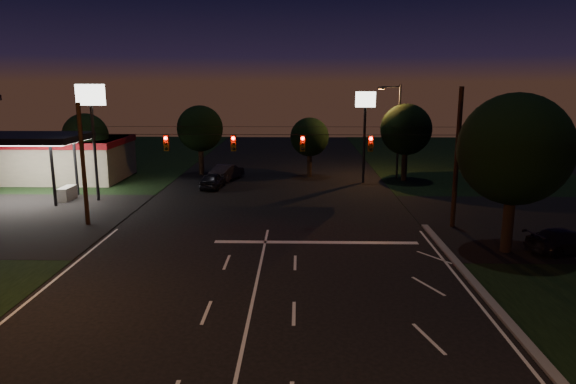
{
  "coord_description": "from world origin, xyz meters",
  "views": [
    {
      "loc": [
        1.99,
        -17.48,
        9.29
      ],
      "look_at": [
        1.34,
        11.68,
        3.0
      ],
      "focal_mm": 32.0,
      "sensor_mm": 36.0,
      "label": 1
    }
  ],
  "objects_px": {
    "tree_right_near": "(514,150)",
    "car_cross": "(566,241)",
    "utility_pole_right": "(452,227)",
    "car_oncoming_b": "(227,172)",
    "car_oncoming_a": "(213,180)"
  },
  "relations": [
    {
      "from": "car_cross",
      "to": "car_oncoming_a",
      "type": "bearing_deg",
      "value": 36.83
    },
    {
      "from": "utility_pole_right",
      "to": "tree_right_near",
      "type": "bearing_deg",
      "value": -72.47
    },
    {
      "from": "tree_right_near",
      "to": "car_oncoming_b",
      "type": "bearing_deg",
      "value": 131.54
    },
    {
      "from": "tree_right_near",
      "to": "car_oncoming_b",
      "type": "relative_size",
      "value": 1.9
    },
    {
      "from": "utility_pole_right",
      "to": "car_cross",
      "type": "xyz_separation_m",
      "value": [
        4.79,
        -5.0,
        0.67
      ]
    },
    {
      "from": "tree_right_near",
      "to": "car_oncoming_a",
      "type": "xyz_separation_m",
      "value": [
        -19.24,
        16.93,
        -4.98
      ]
    },
    {
      "from": "tree_right_near",
      "to": "car_cross",
      "type": "bearing_deg",
      "value": -2.9
    },
    {
      "from": "car_oncoming_a",
      "to": "utility_pole_right",
      "type": "bearing_deg",
      "value": 150.9
    },
    {
      "from": "utility_pole_right",
      "to": "car_cross",
      "type": "distance_m",
      "value": 6.95
    },
    {
      "from": "tree_right_near",
      "to": "utility_pole_right",
      "type": "bearing_deg",
      "value": 107.53
    },
    {
      "from": "car_oncoming_a",
      "to": "car_oncoming_b",
      "type": "relative_size",
      "value": 0.89
    },
    {
      "from": "utility_pole_right",
      "to": "car_oncoming_a",
      "type": "xyz_separation_m",
      "value": [
        -17.71,
        12.09,
        0.7
      ]
    },
    {
      "from": "car_oncoming_a",
      "to": "car_cross",
      "type": "relative_size",
      "value": 0.89
    },
    {
      "from": "car_oncoming_b",
      "to": "car_cross",
      "type": "xyz_separation_m",
      "value": [
        21.74,
        -21.03,
        -0.09
      ]
    },
    {
      "from": "tree_right_near",
      "to": "car_cross",
      "type": "distance_m",
      "value": 5.98
    }
  ]
}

